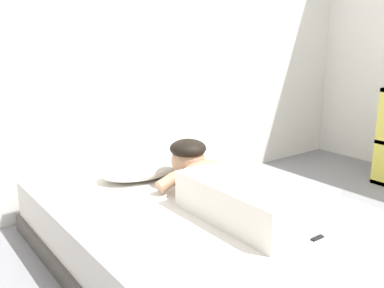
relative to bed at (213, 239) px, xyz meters
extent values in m
cube|color=silver|center=(0.23, 1.16, 1.10)|extent=(4.18, 0.10, 2.50)
cube|color=#4C4742|center=(0.00, 0.00, -0.10)|extent=(1.35, 2.06, 0.10)
cube|color=silver|center=(0.00, 0.00, 0.05)|extent=(1.31, 2.00, 0.21)
ellipsoid|color=white|center=(-0.03, 0.63, 0.21)|extent=(0.52, 0.32, 0.11)
cube|color=silver|center=(0.09, -0.16, 0.25)|extent=(0.42, 0.64, 0.18)
ellipsoid|color=tan|center=(0.09, 0.18, 0.27)|extent=(0.32, 0.20, 0.16)
sphere|color=tan|center=(0.09, 0.34, 0.31)|extent=(0.19, 0.19, 0.19)
ellipsoid|color=black|center=(0.09, 0.34, 0.38)|extent=(0.20, 0.20, 0.10)
cylinder|color=tan|center=(-0.01, 0.32, 0.24)|extent=(0.23, 0.07, 0.14)
cylinder|color=tan|center=(0.19, 0.32, 0.24)|extent=(0.23, 0.07, 0.14)
cylinder|color=teal|center=(0.14, 0.49, 0.20)|extent=(0.09, 0.09, 0.07)
torus|color=teal|center=(0.20, 0.49, 0.20)|extent=(0.05, 0.01, 0.05)
cube|color=black|center=(0.15, -0.43, 0.16)|extent=(0.07, 0.14, 0.01)
camera|label=1|loc=(-1.22, -1.47, 0.98)|focal=39.69mm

